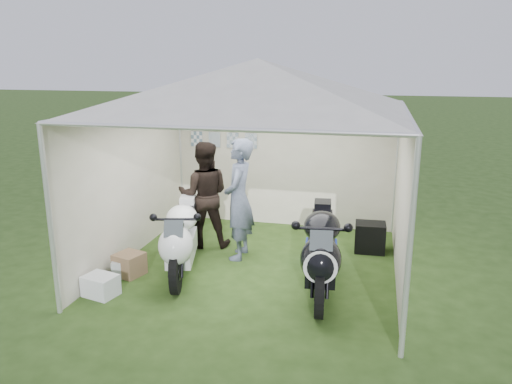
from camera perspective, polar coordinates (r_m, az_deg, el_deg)
ground at (r=7.57m, az=0.19°, el=-8.29°), size 80.00×80.00×0.00m
canopy_tent at (r=7.01m, az=0.27°, el=11.58°), size 5.66×5.66×3.00m
motorcycle_white at (r=7.13m, az=-8.57°, el=-5.13°), size 0.80×2.00×1.00m
motorcycle_black at (r=6.54m, az=7.45°, el=-6.51°), size 0.62×2.20×1.08m
paddock_stand at (r=7.63m, az=7.44°, el=-6.82°), size 0.49×0.33×0.35m
person_dark_jacket at (r=8.11m, az=-5.96°, el=-0.31°), size 0.98×0.85×1.73m
person_blue_jacket at (r=7.57m, az=-1.97°, el=-0.85°), size 0.48×0.70×1.86m
equipment_box at (r=8.20m, az=12.89°, el=-5.07°), size 0.49×0.40×0.47m
crate_0 at (r=6.89m, az=-17.33°, el=-10.17°), size 0.47×0.41×0.27m
crate_1 at (r=7.40m, az=-14.27°, el=-8.00°), size 0.45×0.45×0.32m
crate_2 at (r=7.41m, az=-14.78°, el=-8.34°), size 0.40×0.37×0.24m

